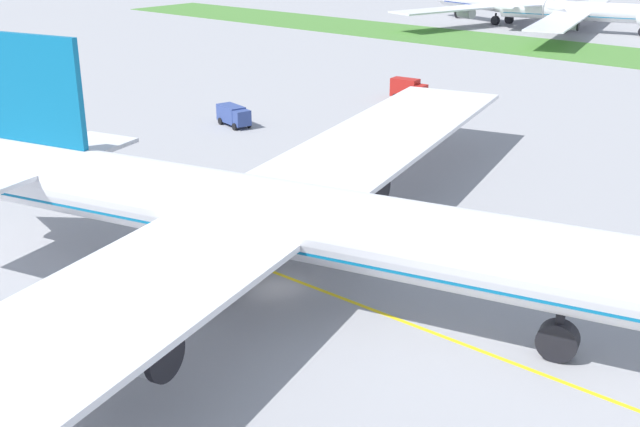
{
  "coord_description": "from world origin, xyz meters",
  "views": [
    {
      "loc": [
        36.7,
        -37.92,
        25.76
      ],
      "look_at": [
        -1.14,
        6.28,
        3.77
      ],
      "focal_mm": 44.35,
      "sensor_mm": 36.0,
      "label": 1
    }
  ],
  "objects_px": {
    "service_truck_baggage_loader": "(408,89)",
    "service_truck_fuel_bowser": "(234,115)",
    "airliner_foreground": "(267,218)",
    "parked_airliner_far_centre": "(578,12)",
    "parked_airliner_far_left": "(497,3)"
  },
  "relations": [
    {
      "from": "airliner_foreground",
      "to": "service_truck_fuel_bowser",
      "type": "distance_m",
      "value": 49.64
    },
    {
      "from": "parked_airliner_far_left",
      "to": "parked_airliner_far_centre",
      "type": "height_order",
      "value": "parked_airliner_far_left"
    },
    {
      "from": "service_truck_baggage_loader",
      "to": "parked_airliner_far_centre",
      "type": "relative_size",
      "value": 0.08
    },
    {
      "from": "airliner_foreground",
      "to": "parked_airliner_far_centre",
      "type": "distance_m",
      "value": 151.63
    },
    {
      "from": "parked_airliner_far_centre",
      "to": "service_truck_baggage_loader",
      "type": "bearing_deg",
      "value": -82.32
    },
    {
      "from": "service_truck_baggage_loader",
      "to": "service_truck_fuel_bowser",
      "type": "xyz_separation_m",
      "value": [
        -8.34,
        -27.74,
        -0.21
      ]
    },
    {
      "from": "parked_airliner_far_left",
      "to": "service_truck_fuel_bowser",
      "type": "bearing_deg",
      "value": -77.61
    },
    {
      "from": "service_truck_fuel_bowser",
      "to": "parked_airliner_far_centre",
      "type": "relative_size",
      "value": 0.08
    },
    {
      "from": "service_truck_baggage_loader",
      "to": "parked_airliner_far_centre",
      "type": "height_order",
      "value": "parked_airliner_far_centre"
    },
    {
      "from": "airliner_foreground",
      "to": "parked_airliner_far_centre",
      "type": "bearing_deg",
      "value": 105.58
    },
    {
      "from": "airliner_foreground",
      "to": "service_truck_baggage_loader",
      "type": "bearing_deg",
      "value": 115.88
    },
    {
      "from": "airliner_foreground",
      "to": "parked_airliner_far_left",
      "type": "height_order",
      "value": "airliner_foreground"
    },
    {
      "from": "service_truck_fuel_bowser",
      "to": "parked_airliner_far_centre",
      "type": "bearing_deg",
      "value": 91.64
    },
    {
      "from": "airliner_foreground",
      "to": "service_truck_fuel_bowser",
      "type": "bearing_deg",
      "value": 139.25
    },
    {
      "from": "airliner_foreground",
      "to": "service_truck_fuel_bowser",
      "type": "xyz_separation_m",
      "value": [
        -37.45,
        32.27,
        -4.44
      ]
    }
  ]
}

